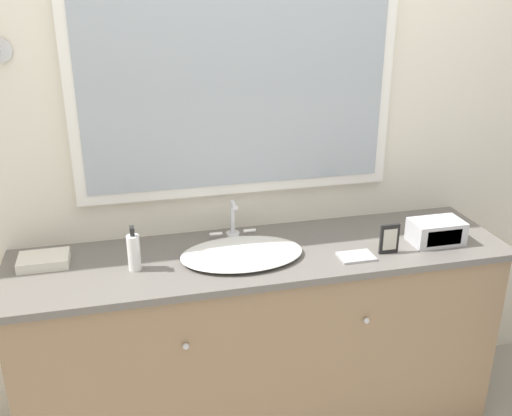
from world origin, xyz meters
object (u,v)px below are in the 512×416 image
Objects in this scene: sink_basin at (242,252)px; soap_bottle at (134,252)px; appliance_box at (436,232)px; picture_frame at (389,239)px.

soap_bottle is at bearing -178.81° from sink_basin.
appliance_box is (1.27, -0.06, -0.03)m from soap_bottle.
soap_bottle reaches higher than sink_basin.
appliance_box is 1.74× the size of picture_frame.
picture_frame is (1.03, -0.10, -0.01)m from soap_bottle.
sink_basin is 0.61m from picture_frame.
appliance_box is at bearing -2.59° from soap_bottle.
picture_frame is at bearing -5.76° from soap_bottle.
appliance_box is 0.25m from picture_frame.
sink_basin is 2.27× the size of appliance_box.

